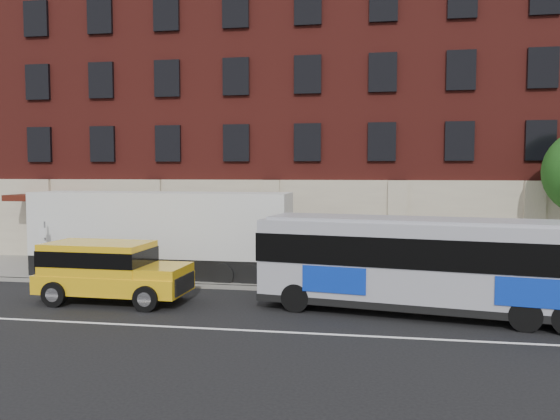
% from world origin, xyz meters
% --- Properties ---
extents(ground, '(120.00, 120.00, 0.00)m').
position_xyz_m(ground, '(0.00, 0.00, 0.00)').
color(ground, black).
rests_on(ground, ground).
extents(sidewalk, '(60.00, 6.00, 0.15)m').
position_xyz_m(sidewalk, '(0.00, 9.00, 0.07)').
color(sidewalk, gray).
rests_on(sidewalk, ground).
extents(kerb, '(60.00, 0.25, 0.15)m').
position_xyz_m(kerb, '(0.00, 6.00, 0.07)').
color(kerb, gray).
rests_on(kerb, ground).
extents(lane_line, '(60.00, 0.12, 0.01)m').
position_xyz_m(lane_line, '(0.00, 0.50, 0.01)').
color(lane_line, white).
rests_on(lane_line, ground).
extents(building, '(30.00, 12.10, 15.00)m').
position_xyz_m(building, '(-0.01, 16.92, 7.58)').
color(building, '#581914').
rests_on(building, sidewalk).
extents(sign_pole, '(0.30, 0.20, 2.50)m').
position_xyz_m(sign_pole, '(-8.50, 6.15, 1.45)').
color(sign_pole, slate).
rests_on(sign_pole, ground).
extents(city_bus, '(11.50, 4.27, 3.08)m').
position_xyz_m(city_bus, '(6.86, 3.19, 1.70)').
color(city_bus, '#9A9BA3').
rests_on(city_bus, ground).
extents(yellow_suv, '(5.52, 2.55, 2.09)m').
position_xyz_m(yellow_suv, '(-4.26, 3.22, 1.20)').
color(yellow_suv, yellow).
rests_on(yellow_suv, ground).
extents(shipping_container, '(11.08, 2.49, 3.68)m').
position_xyz_m(shipping_container, '(-4.00, 7.60, 1.82)').
color(shipping_container, black).
rests_on(shipping_container, ground).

